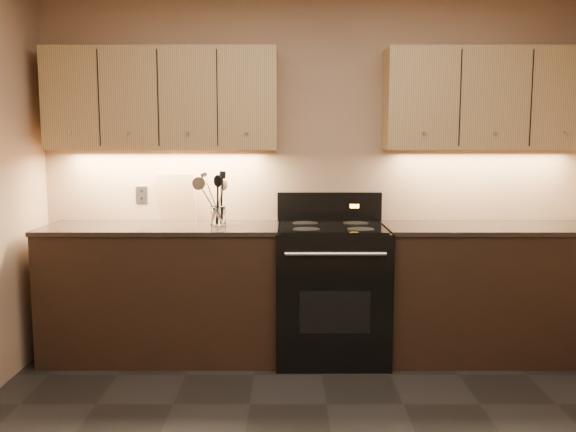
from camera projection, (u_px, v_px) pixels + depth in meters
name	position (u px, v px, depth m)	size (l,w,h in m)	color
wall_back	(318.00, 170.00, 4.46)	(4.00, 0.04, 2.60)	tan
counter_left	(163.00, 291.00, 4.27)	(1.62, 0.62, 0.93)	black
counter_right	(488.00, 291.00, 4.27)	(1.46, 0.62, 0.93)	black
stove	(331.00, 290.00, 4.25)	(0.76, 0.68, 1.14)	black
upper_cab_left	(163.00, 99.00, 4.25)	(1.60, 0.30, 0.70)	tan
upper_cab_right	(489.00, 99.00, 4.25)	(1.44, 0.30, 0.70)	tan
outlet_plate	(142.00, 194.00, 4.48)	(0.09, 0.01, 0.12)	#B2B5BA
utensil_crock	(218.00, 217.00, 4.22)	(0.12, 0.12, 0.13)	white
cutting_board	(177.00, 197.00, 4.46)	(0.28, 0.02, 0.35)	tan
wooden_spoon	(213.00, 201.00, 4.21)	(0.06, 0.06, 0.31)	tan
black_spoon	(217.00, 199.00, 4.21)	(0.06, 0.06, 0.34)	black
black_turner	(220.00, 197.00, 4.19)	(0.08, 0.08, 0.37)	black
steel_spatula	(222.00, 196.00, 4.20)	(0.08, 0.08, 0.38)	silver
steel_skimmer	(222.00, 198.00, 4.19)	(0.09, 0.09, 0.34)	silver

